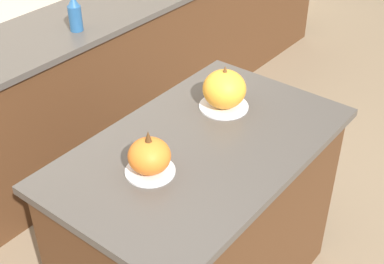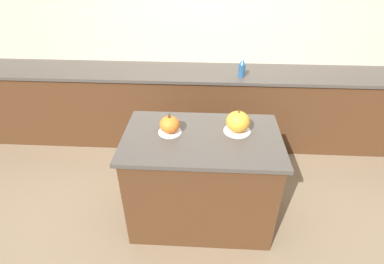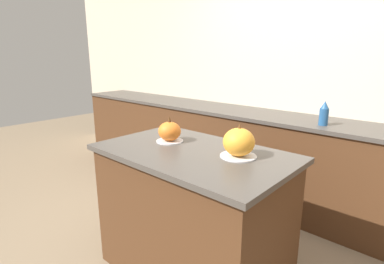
# 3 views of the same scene
# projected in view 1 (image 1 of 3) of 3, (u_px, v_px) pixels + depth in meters

# --- Properties ---
(kitchen_island) EXTENTS (1.27, 0.77, 0.91)m
(kitchen_island) POSITION_uv_depth(u_px,v_px,m) (201.00, 225.00, 2.41)
(kitchen_island) COLOR #4C2D19
(kitchen_island) RESTS_ON ground_plane
(back_counter) EXTENTS (6.00, 0.60, 0.93)m
(back_counter) POSITION_uv_depth(u_px,v_px,m) (20.00, 123.00, 3.07)
(back_counter) COLOR #4C2D19
(back_counter) RESTS_ON ground_plane
(pumpkin_cake_left) EXTENTS (0.19, 0.19, 0.19)m
(pumpkin_cake_left) POSITION_uv_depth(u_px,v_px,m) (149.00, 157.00, 1.96)
(pumpkin_cake_left) COLOR silver
(pumpkin_cake_left) RESTS_ON kitchen_island
(pumpkin_cake_right) EXTENTS (0.22, 0.22, 0.21)m
(pumpkin_cake_right) POSITION_uv_depth(u_px,v_px,m) (224.00, 90.00, 2.33)
(pumpkin_cake_right) COLOR silver
(pumpkin_cake_right) RESTS_ON kitchen_island
(bottle_tall) EXTENTS (0.07, 0.07, 0.20)m
(bottle_tall) POSITION_uv_depth(u_px,v_px,m) (75.00, 14.00, 2.94)
(bottle_tall) COLOR #235184
(bottle_tall) RESTS_ON back_counter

